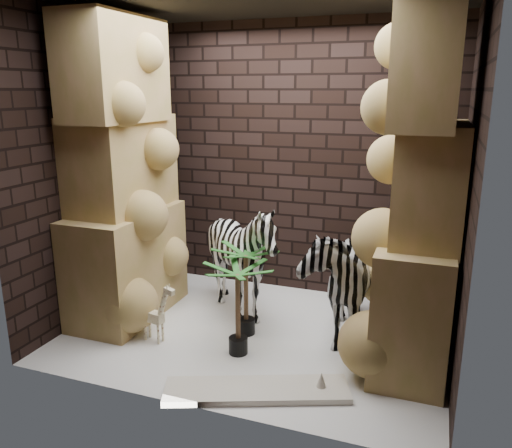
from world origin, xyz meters
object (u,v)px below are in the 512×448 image
at_px(zebra_left, 242,264).
at_px(surfboard, 257,390).
at_px(palm_back, 238,309).
at_px(palm_front, 246,290).
at_px(giraffe_toy, 153,310).
at_px(zebra_right, 337,268).

distance_m(zebra_left, surfboard, 1.49).
bearing_deg(palm_back, zebra_left, 108.63).
relative_size(zebra_left, palm_back, 1.49).
bearing_deg(palm_back, palm_front, 100.43).
height_order(giraffe_toy, palm_front, palm_front).
relative_size(palm_back, surfboard, 0.59).
bearing_deg(giraffe_toy, palm_back, 14.79).
height_order(zebra_left, palm_front, zebra_left).
height_order(palm_front, palm_back, palm_front).
bearing_deg(palm_front, zebra_left, 116.67).
relative_size(zebra_left, surfboard, 0.88).
distance_m(zebra_right, surfboard, 1.39).
bearing_deg(palm_front, giraffe_toy, -150.47).
bearing_deg(zebra_right, palm_front, -170.48).
bearing_deg(surfboard, palm_back, 103.30).
height_order(zebra_left, giraffe_toy, zebra_left).
relative_size(giraffe_toy, palm_back, 0.73).
height_order(giraffe_toy, palm_back, palm_back).
height_order(zebra_right, palm_front, zebra_right).
bearing_deg(giraffe_toy, palm_front, 40.71).
bearing_deg(zebra_right, giraffe_toy, -164.58).
bearing_deg(palm_back, surfboard, -55.17).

